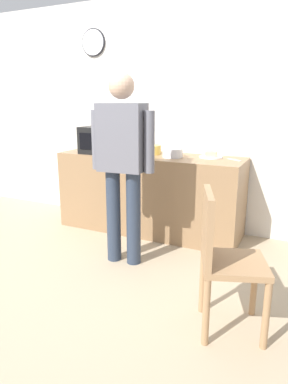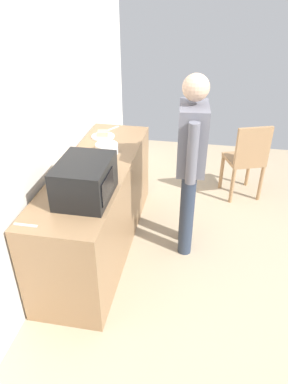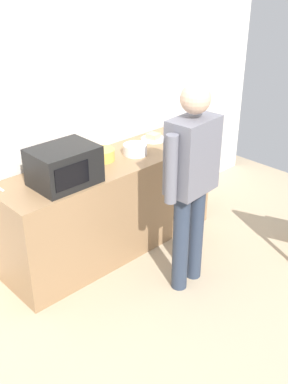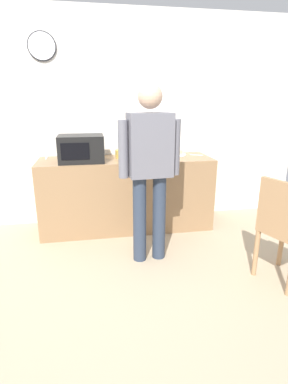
% 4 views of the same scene
% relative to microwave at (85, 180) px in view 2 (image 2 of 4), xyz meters
% --- Properties ---
extents(ground_plane, '(6.00, 6.00, 0.00)m').
position_rel_microwave_xyz_m(ground_plane, '(0.23, -1.13, -1.03)').
color(ground_plane, tan).
extents(back_wall, '(5.40, 0.13, 2.60)m').
position_rel_microwave_xyz_m(back_wall, '(0.23, 0.47, 0.27)').
color(back_wall, silver).
rests_on(back_wall, ground_plane).
extents(kitchen_counter, '(2.07, 0.62, 0.88)m').
position_rel_microwave_xyz_m(kitchen_counter, '(0.52, 0.09, -0.59)').
color(kitchen_counter, '#93704C').
rests_on(kitchen_counter, ground_plane).
extents(microwave, '(0.50, 0.39, 0.30)m').
position_rel_microwave_xyz_m(microwave, '(0.00, 0.00, 0.00)').
color(microwave, black).
rests_on(microwave, kitchen_counter).
extents(sandwich_plate, '(0.24, 0.24, 0.07)m').
position_rel_microwave_xyz_m(sandwich_plate, '(1.18, 0.21, -0.13)').
color(sandwich_plate, white).
rests_on(sandwich_plate, kitchen_counter).
extents(salad_bowl, '(0.21, 0.21, 0.10)m').
position_rel_microwave_xyz_m(salad_bowl, '(0.80, 0.06, -0.10)').
color(salad_bowl, white).
rests_on(salad_bowl, kitchen_counter).
extents(cereal_bowl, '(0.22, 0.22, 0.10)m').
position_rel_microwave_xyz_m(cereal_bowl, '(0.51, 0.16, -0.10)').
color(cereal_bowl, gold).
rests_on(cereal_bowl, kitchen_counter).
extents(fork_utensil, '(0.15, 0.11, 0.01)m').
position_rel_microwave_xyz_m(fork_utensil, '(1.43, 0.16, -0.15)').
color(fork_utensil, silver).
rests_on(fork_utensil, kitchen_counter).
extents(spoon_utensil, '(0.02, 0.17, 0.01)m').
position_rel_microwave_xyz_m(spoon_utensil, '(-0.43, 0.30, -0.15)').
color(spoon_utensil, silver).
rests_on(spoon_utensil, kitchen_counter).
extents(person_standing, '(0.59, 0.27, 1.70)m').
position_rel_microwave_xyz_m(person_standing, '(0.64, -0.75, -0.03)').
color(person_standing, '#2C374A').
rests_on(person_standing, ground_plane).
extents(wooden_chair, '(0.51, 0.51, 0.94)m').
position_rel_microwave_xyz_m(wooden_chair, '(1.70, -1.36, -0.51)').
color(wooden_chair, '#A87F56').
rests_on(wooden_chair, ground_plane).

